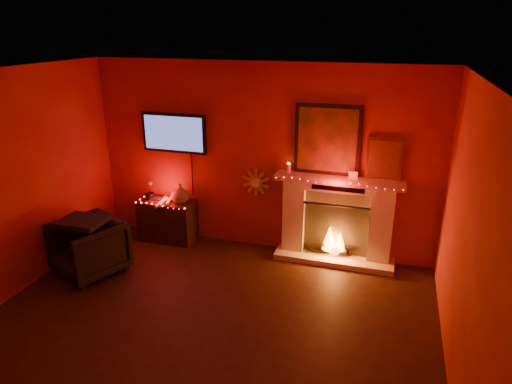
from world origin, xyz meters
TOP-DOWN VIEW (x-y plane):
  - room at (0.00, 0.00)m, footprint 5.00×5.00m
  - fireplace at (1.14, 2.39)m, footprint 1.72×0.40m
  - tv at (-1.30, 2.45)m, footprint 1.00×0.07m
  - sunburst_clock at (-0.05, 2.48)m, footprint 0.40×0.03m
  - console_table at (-1.39, 2.26)m, footprint 0.84×0.53m
  - armchair at (-1.92, 1.03)m, footprint 1.06×1.07m

SIDE VIEW (x-z plane):
  - armchair at x=-1.92m, z-range 0.00..0.74m
  - console_table at x=-1.39m, z-range -0.09..0.84m
  - fireplace at x=1.14m, z-range -0.37..1.81m
  - sunburst_clock at x=-0.05m, z-range 0.80..1.20m
  - room at x=0.00m, z-range -1.15..3.85m
  - tv at x=-1.30m, z-range 1.03..2.27m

